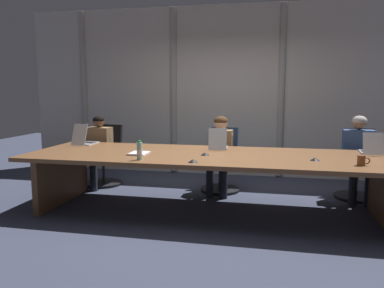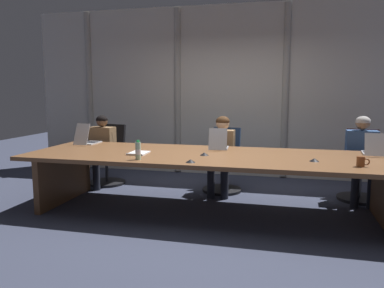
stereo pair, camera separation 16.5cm
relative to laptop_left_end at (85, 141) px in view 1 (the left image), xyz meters
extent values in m
plane|color=#383D51|center=(1.93, -0.45, -0.81)|extent=(15.30, 15.30, 0.00)
cube|color=brown|center=(1.93, -0.45, -0.09)|extent=(4.61, 1.49, 0.05)
cube|color=black|center=(1.93, -0.45, -0.15)|extent=(3.92, 0.10, 0.06)
cube|color=brown|center=(-0.12, -0.45, -0.46)|extent=(0.08, 1.27, 0.70)
cube|color=beige|center=(1.93, 1.81, 0.71)|extent=(7.65, 0.10, 3.03)
cylinder|color=#A39E96|center=(-0.90, 1.75, 0.71)|extent=(0.12, 0.12, 2.97)
cylinder|color=#A39E96|center=(0.89, 1.75, 0.71)|extent=(0.12, 0.12, 2.97)
cylinder|color=#A39E96|center=(2.82, 1.75, 0.71)|extent=(0.12, 0.12, 2.97)
cube|color=#BCBCC1|center=(0.00, 0.07, -0.05)|extent=(0.22, 0.35, 0.02)
cube|color=black|center=(0.00, 0.10, -0.04)|extent=(0.19, 0.19, 0.00)
cube|color=#BCBCC1|center=(0.00, -0.16, 0.11)|extent=(0.22, 0.14, 0.30)
cube|color=black|center=(0.00, -0.15, 0.11)|extent=(0.19, 0.12, 0.27)
cube|color=#A8ADB7|center=(1.97, 0.06, -0.05)|extent=(0.26, 0.33, 0.02)
cube|color=black|center=(1.97, 0.08, -0.04)|extent=(0.22, 0.19, 0.00)
cube|color=#A8ADB7|center=(1.98, -0.15, 0.10)|extent=(0.25, 0.13, 0.28)
cube|color=black|center=(1.98, -0.14, 0.10)|extent=(0.22, 0.11, 0.25)
cube|color=#BCBCC1|center=(3.91, 0.07, -0.05)|extent=(0.26, 0.32, 0.02)
cube|color=black|center=(3.92, 0.09, -0.04)|extent=(0.21, 0.18, 0.00)
cube|color=#BCBCC1|center=(3.90, -0.15, 0.09)|extent=(0.24, 0.15, 0.26)
cube|color=black|center=(3.90, -0.14, 0.09)|extent=(0.22, 0.13, 0.24)
cube|color=black|center=(-0.01, 0.59, -0.37)|extent=(0.55, 0.55, 0.08)
cube|color=black|center=(0.03, 0.81, -0.08)|extent=(0.45, 0.19, 0.50)
cylinder|color=#262628|center=(-0.01, 0.59, -0.59)|extent=(0.05, 0.05, 0.36)
cylinder|color=black|center=(-0.01, 0.59, -0.79)|extent=(0.60, 0.60, 0.04)
cube|color=navy|center=(1.92, 0.59, -0.37)|extent=(0.54, 0.54, 0.08)
cube|color=navy|center=(1.95, 0.81, -0.09)|extent=(0.44, 0.17, 0.49)
cylinder|color=#262628|center=(1.92, 0.59, -0.59)|extent=(0.05, 0.05, 0.36)
cylinder|color=black|center=(1.92, 0.59, -0.79)|extent=(0.60, 0.60, 0.04)
cube|color=#511E19|center=(3.89, 0.59, -0.37)|extent=(0.55, 0.55, 0.08)
cube|color=#511E19|center=(3.93, 0.81, -0.07)|extent=(0.45, 0.19, 0.51)
cylinder|color=#262628|center=(3.89, 0.59, -0.59)|extent=(0.05, 0.05, 0.36)
cylinder|color=black|center=(3.89, 0.59, -0.79)|extent=(0.60, 0.60, 0.04)
cube|color=olive|center=(-0.05, 0.57, -0.09)|extent=(0.41, 0.25, 0.47)
sphere|color=brown|center=(-0.05, 0.57, 0.24)|extent=(0.18, 0.18, 0.18)
ellipsoid|color=black|center=(-0.05, 0.57, 0.26)|extent=(0.19, 0.19, 0.14)
cylinder|color=olive|center=(0.11, 0.56, -0.05)|extent=(0.08, 0.14, 0.27)
cylinder|color=brown|center=(0.10, 0.35, -0.17)|extent=(0.08, 0.30, 0.06)
cylinder|color=olive|center=(-0.22, 0.59, -0.05)|extent=(0.08, 0.14, 0.27)
cylinder|color=brown|center=(-0.23, 0.38, -0.17)|extent=(0.08, 0.30, 0.06)
cylinder|color=#262833|center=(0.03, 0.37, -0.36)|extent=(0.16, 0.41, 0.13)
cylinder|color=#262833|center=(0.02, 0.19, -0.58)|extent=(0.11, 0.11, 0.46)
cylinder|color=#262833|center=(-0.17, 0.38, -0.36)|extent=(0.16, 0.41, 0.13)
cylinder|color=#262833|center=(-0.18, 0.20, -0.58)|extent=(0.11, 0.11, 0.46)
cube|color=olive|center=(1.93, 0.57, -0.09)|extent=(0.35, 0.23, 0.47)
sphere|color=beige|center=(1.93, 0.57, 0.25)|extent=(0.20, 0.20, 0.20)
ellipsoid|color=#472D19|center=(1.93, 0.57, 0.27)|extent=(0.21, 0.21, 0.15)
cylinder|color=olive|center=(2.08, 0.57, -0.05)|extent=(0.07, 0.14, 0.27)
cylinder|color=beige|center=(2.08, 0.36, -0.17)|extent=(0.07, 0.30, 0.06)
cylinder|color=olive|center=(1.79, 0.58, -0.05)|extent=(0.07, 0.14, 0.27)
cylinder|color=beige|center=(1.78, 0.37, -0.17)|extent=(0.07, 0.30, 0.06)
cylinder|color=#262833|center=(2.03, 0.37, -0.36)|extent=(0.14, 0.40, 0.13)
cylinder|color=#262833|center=(2.03, 0.19, -0.58)|extent=(0.11, 0.11, 0.46)
cylinder|color=#262833|center=(1.83, 0.37, -0.36)|extent=(0.14, 0.40, 0.13)
cylinder|color=#262833|center=(1.83, 0.20, -0.58)|extent=(0.11, 0.11, 0.46)
cube|color=#335184|center=(3.88, 0.57, -0.07)|extent=(0.42, 0.23, 0.51)
sphere|color=#8C6647|center=(3.88, 0.57, 0.29)|extent=(0.19, 0.19, 0.19)
ellipsoid|color=#B2ADA8|center=(3.88, 0.57, 0.31)|extent=(0.20, 0.20, 0.15)
cylinder|color=#335184|center=(4.05, 0.57, -0.01)|extent=(0.07, 0.14, 0.27)
cylinder|color=#8C6647|center=(4.05, 0.36, -0.12)|extent=(0.07, 0.30, 0.06)
cylinder|color=#335184|center=(3.70, 0.58, -0.01)|extent=(0.07, 0.14, 0.27)
cylinder|color=#8C6647|center=(3.70, 0.37, -0.12)|extent=(0.07, 0.30, 0.06)
cylinder|color=#262833|center=(3.97, 0.37, -0.36)|extent=(0.14, 0.40, 0.13)
cylinder|color=#262833|center=(3.97, 0.19, -0.58)|extent=(0.11, 0.11, 0.46)
cylinder|color=#262833|center=(3.77, 0.38, -0.36)|extent=(0.14, 0.40, 0.13)
cylinder|color=#262833|center=(3.77, 0.20, -0.58)|extent=(0.11, 0.11, 0.46)
cylinder|color=#ADD1B2|center=(1.20, -1.01, 0.04)|extent=(0.06, 0.06, 0.20)
cylinder|color=white|center=(1.20, -1.01, 0.03)|extent=(0.06, 0.06, 0.06)
cylinder|color=green|center=(1.20, -1.01, 0.15)|extent=(0.03, 0.03, 0.02)
cylinder|color=brown|center=(3.62, -0.83, -0.01)|extent=(0.08, 0.08, 0.11)
torus|color=brown|center=(3.68, -0.83, -0.01)|extent=(0.07, 0.01, 0.07)
cone|color=black|center=(1.88, -0.54, -0.04)|extent=(0.11, 0.11, 0.03)
cone|color=black|center=(3.17, -0.63, -0.04)|extent=(0.11, 0.11, 0.03)
cone|color=black|center=(1.83, -1.03, -0.04)|extent=(0.11, 0.11, 0.03)
cube|color=silver|center=(1.05, -0.62, -0.05)|extent=(0.23, 0.30, 0.02)
cylinder|color=silver|center=(1.05, -0.77, -0.04)|extent=(0.21, 0.02, 0.01)
camera|label=1|loc=(2.68, -5.09, 0.74)|focal=35.57mm
camera|label=2|loc=(2.84, -5.05, 0.74)|focal=35.57mm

